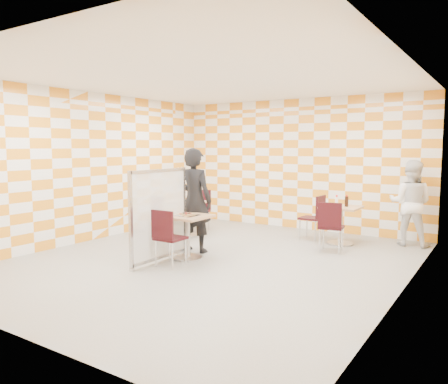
% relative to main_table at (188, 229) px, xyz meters
% --- Properties ---
extents(room_shell, '(7.00, 7.00, 7.00)m').
position_rel_main_table_xyz_m(room_shell, '(0.43, 0.67, 0.99)').
color(room_shell, gray).
rests_on(room_shell, ground).
extents(main_table, '(0.70, 0.70, 0.75)m').
position_rel_main_table_xyz_m(main_table, '(0.00, 0.00, 0.00)').
color(main_table, tan).
rests_on(main_table, ground).
extents(second_table, '(0.70, 0.70, 0.75)m').
position_rel_main_table_xyz_m(second_table, '(1.83, 2.52, 0.00)').
color(second_table, tan).
rests_on(second_table, ground).
extents(empty_table, '(0.70, 0.70, 0.75)m').
position_rel_main_table_xyz_m(empty_table, '(-1.19, 1.49, 0.00)').
color(empty_table, tan).
rests_on(empty_table, ground).
extents(chair_main_front, '(0.43, 0.44, 0.92)m').
position_rel_main_table_xyz_m(chair_main_front, '(0.05, -0.60, 0.04)').
color(chair_main_front, black).
rests_on(chair_main_front, ground).
extents(chair_second_front, '(0.48, 0.49, 0.92)m').
position_rel_main_table_xyz_m(chair_second_front, '(1.89, 1.74, 0.04)').
color(chair_second_front, black).
rests_on(chair_second_front, ground).
extents(chair_second_side, '(0.45, 0.44, 0.92)m').
position_rel_main_table_xyz_m(chair_second_side, '(1.29, 2.57, 0.04)').
color(chair_second_side, black).
rests_on(chair_second_side, ground).
extents(chair_empty_near, '(0.52, 0.52, 0.92)m').
position_rel_main_table_xyz_m(chair_empty_near, '(-1.29, 0.81, 0.04)').
color(chair_empty_near, black).
rests_on(chair_empty_near, ground).
extents(chair_empty_far, '(0.51, 0.52, 0.92)m').
position_rel_main_table_xyz_m(chair_empty_far, '(-1.31, 2.17, 0.04)').
color(chair_empty_far, black).
rests_on(chair_empty_far, ground).
extents(partition, '(0.08, 1.38, 1.55)m').
position_rel_main_table_xyz_m(partition, '(-0.26, -0.43, 0.28)').
color(partition, white).
rests_on(partition, ground).
extents(man_dark, '(0.72, 0.51, 1.89)m').
position_rel_main_table_xyz_m(man_dark, '(-0.21, 0.48, 0.43)').
color(man_dark, black).
rests_on(man_dark, ground).
extents(man_white, '(0.82, 0.64, 1.65)m').
position_rel_main_table_xyz_m(man_white, '(2.98, 3.16, 0.32)').
color(man_white, white).
rests_on(man_white, ground).
extents(pizza_on_foil, '(0.40, 0.40, 0.04)m').
position_rel_main_table_xyz_m(pizza_on_foil, '(-0.00, -0.02, 0.26)').
color(pizza_on_foil, silver).
rests_on(pizza_on_foil, main_table).
extents(sport_bottle, '(0.06, 0.06, 0.20)m').
position_rel_main_table_xyz_m(sport_bottle, '(1.69, 2.66, 0.33)').
color(sport_bottle, white).
rests_on(sport_bottle, second_table).
extents(soda_bottle, '(0.07, 0.07, 0.23)m').
position_rel_main_table_xyz_m(soda_bottle, '(1.93, 2.54, 0.34)').
color(soda_bottle, black).
rests_on(soda_bottle, second_table).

